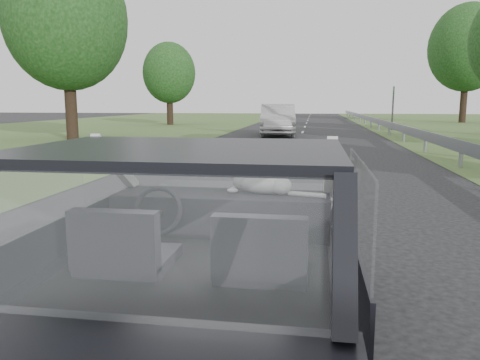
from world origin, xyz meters
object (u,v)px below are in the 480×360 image
(highway_sign, at_px, (393,108))
(cat, at_px, (263,183))
(subject_car, at_px, (203,256))
(other_car, at_px, (278,120))

(highway_sign, bearing_deg, cat, -94.12)
(subject_car, xyz_separation_m, cat, (0.30, 0.66, 0.36))
(subject_car, relative_size, cat, 7.08)
(subject_car, xyz_separation_m, highway_sign, (5.30, 26.93, 0.59))
(subject_car, relative_size, other_car, 0.83)
(subject_car, distance_m, cat, 0.80)
(cat, xyz_separation_m, other_car, (-1.50, 20.66, -0.29))
(cat, bearing_deg, subject_car, -106.06)
(other_car, relative_size, highway_sign, 1.85)
(cat, distance_m, other_car, 20.72)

